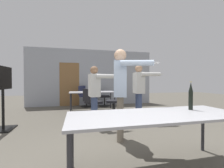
{
  "coord_description": "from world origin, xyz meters",
  "views": [
    {
      "loc": [
        -0.79,
        -1.5,
        1.18
      ],
      "look_at": [
        0.13,
        2.35,
        1.1
      ],
      "focal_mm": 24.0,
      "sensor_mm": 36.0,
      "label": 1
    }
  ],
  "objects_px": {
    "person_right_polo": "(95,90)",
    "person_left_plaid": "(121,85)",
    "office_chair_near_pushed": "(85,97)",
    "office_chair_far_right": "(116,102)",
    "office_chair_side_rolled": "(103,97)",
    "person_near_casual": "(139,87)",
    "tv_screen": "(3,92)",
    "office_chair_far_left": "(92,103)",
    "beer_bottle": "(191,97)"
  },
  "relations": [
    {
      "from": "office_chair_side_rolled",
      "to": "person_near_casual",
      "type": "bearing_deg",
      "value": 21.83
    },
    {
      "from": "office_chair_near_pushed",
      "to": "beer_bottle",
      "type": "relative_size",
      "value": 2.32
    },
    {
      "from": "office_chair_far_right",
      "to": "office_chair_far_left",
      "type": "bearing_deg",
      "value": 109.7
    },
    {
      "from": "person_right_polo",
      "to": "office_chair_far_left",
      "type": "height_order",
      "value": "person_right_polo"
    },
    {
      "from": "person_right_polo",
      "to": "office_chair_far_left",
      "type": "bearing_deg",
      "value": 174.84
    },
    {
      "from": "office_chair_near_pushed",
      "to": "office_chair_far_right",
      "type": "height_order",
      "value": "office_chair_near_pushed"
    },
    {
      "from": "office_chair_far_right",
      "to": "person_near_casual",
      "type": "bearing_deg",
      "value": -130.43
    },
    {
      "from": "person_right_polo",
      "to": "beer_bottle",
      "type": "relative_size",
      "value": 3.82
    },
    {
      "from": "tv_screen",
      "to": "person_right_polo",
      "type": "distance_m",
      "value": 2.21
    },
    {
      "from": "person_right_polo",
      "to": "office_chair_far_right",
      "type": "distance_m",
      "value": 1.42
    },
    {
      "from": "person_left_plaid",
      "to": "office_chair_near_pushed",
      "type": "relative_size",
      "value": 1.88
    },
    {
      "from": "office_chair_side_rolled",
      "to": "office_chair_far_right",
      "type": "distance_m",
      "value": 1.89
    },
    {
      "from": "person_near_casual",
      "to": "beer_bottle",
      "type": "bearing_deg",
      "value": 1.22
    },
    {
      "from": "person_right_polo",
      "to": "person_left_plaid",
      "type": "xyz_separation_m",
      "value": [
        0.38,
        -1.18,
        0.16
      ]
    },
    {
      "from": "person_left_plaid",
      "to": "office_chair_far_right",
      "type": "bearing_deg",
      "value": -175.47
    },
    {
      "from": "office_chair_near_pushed",
      "to": "tv_screen",
      "type": "bearing_deg",
      "value": 5.93
    },
    {
      "from": "person_right_polo",
      "to": "office_chair_far_right",
      "type": "bearing_deg",
      "value": 135.8
    },
    {
      "from": "person_right_polo",
      "to": "office_chair_far_right",
      "type": "height_order",
      "value": "person_right_polo"
    },
    {
      "from": "office_chair_near_pushed",
      "to": "office_chair_far_right",
      "type": "xyz_separation_m",
      "value": [
        0.94,
        -1.93,
        -0.02
      ]
    },
    {
      "from": "office_chair_far_right",
      "to": "beer_bottle",
      "type": "relative_size",
      "value": 2.25
    },
    {
      "from": "office_chair_near_pushed",
      "to": "person_near_casual",
      "type": "bearing_deg",
      "value": 70.69
    },
    {
      "from": "tv_screen",
      "to": "person_right_polo",
      "type": "xyz_separation_m",
      "value": [
        2.2,
        -0.09,
        0.02
      ]
    },
    {
      "from": "office_chair_far_left",
      "to": "person_near_casual",
      "type": "bearing_deg",
      "value": 38.39
    },
    {
      "from": "office_chair_far_left",
      "to": "office_chair_far_right",
      "type": "height_order",
      "value": "office_chair_far_right"
    },
    {
      "from": "office_chair_near_pushed",
      "to": "person_left_plaid",
      "type": "bearing_deg",
      "value": 48.82
    },
    {
      "from": "office_chair_far_right",
      "to": "beer_bottle",
      "type": "bearing_deg",
      "value": -158.77
    },
    {
      "from": "person_right_polo",
      "to": "person_left_plaid",
      "type": "relative_size",
      "value": 0.87
    },
    {
      "from": "tv_screen",
      "to": "beer_bottle",
      "type": "xyz_separation_m",
      "value": [
        3.36,
        -2.24,
        0.03
      ]
    },
    {
      "from": "person_near_casual",
      "to": "office_chair_far_left",
      "type": "bearing_deg",
      "value": -111.59
    },
    {
      "from": "person_right_polo",
      "to": "office_chair_side_rolled",
      "type": "relative_size",
      "value": 1.71
    },
    {
      "from": "office_chair_near_pushed",
      "to": "office_chair_far_right",
      "type": "distance_m",
      "value": 2.15
    },
    {
      "from": "person_left_plaid",
      "to": "beer_bottle",
      "type": "xyz_separation_m",
      "value": [
        0.77,
        -0.98,
        -0.15
      ]
    },
    {
      "from": "tv_screen",
      "to": "person_left_plaid",
      "type": "height_order",
      "value": "person_left_plaid"
    },
    {
      "from": "person_left_plaid",
      "to": "office_chair_near_pushed",
      "type": "height_order",
      "value": "person_left_plaid"
    },
    {
      "from": "person_left_plaid",
      "to": "office_chair_near_pushed",
      "type": "distance_m",
      "value": 4.21
    },
    {
      "from": "person_right_polo",
      "to": "office_chair_near_pushed",
      "type": "height_order",
      "value": "person_right_polo"
    },
    {
      "from": "office_chair_far_right",
      "to": "beer_bottle",
      "type": "xyz_separation_m",
      "value": [
        0.3,
        -3.18,
        0.52
      ]
    },
    {
      "from": "person_near_casual",
      "to": "office_chair_near_pushed",
      "type": "bearing_deg",
      "value": -144.84
    },
    {
      "from": "tv_screen",
      "to": "office_chair_near_pushed",
      "type": "relative_size",
      "value": 1.61
    },
    {
      "from": "tv_screen",
      "to": "office_chair_far_left",
      "type": "xyz_separation_m",
      "value": [
        2.22,
        0.88,
        -0.49
      ]
    },
    {
      "from": "person_near_casual",
      "to": "office_chair_near_pushed",
      "type": "height_order",
      "value": "person_near_casual"
    },
    {
      "from": "office_chair_far_left",
      "to": "office_chair_side_rolled",
      "type": "relative_size",
      "value": 1.01
    },
    {
      "from": "person_right_polo",
      "to": "person_left_plaid",
      "type": "distance_m",
      "value": 1.25
    },
    {
      "from": "tv_screen",
      "to": "office_chair_far_right",
      "type": "bearing_deg",
      "value": -72.95
    },
    {
      "from": "person_left_plaid",
      "to": "office_chair_far_left",
      "type": "xyz_separation_m",
      "value": [
        -0.37,
        2.14,
        -0.67
      ]
    },
    {
      "from": "person_near_casual",
      "to": "office_chair_far_left",
      "type": "distance_m",
      "value": 1.66
    },
    {
      "from": "person_left_plaid",
      "to": "office_chair_far_right",
      "type": "height_order",
      "value": "person_left_plaid"
    },
    {
      "from": "office_chair_far_left",
      "to": "beer_bottle",
      "type": "xyz_separation_m",
      "value": [
        1.14,
        -3.12,
        0.52
      ]
    },
    {
      "from": "office_chair_far_left",
      "to": "office_chair_far_right",
      "type": "distance_m",
      "value": 0.84
    },
    {
      "from": "tv_screen",
      "to": "person_left_plaid",
      "type": "xyz_separation_m",
      "value": [
        2.58,
        -1.26,
        0.18
      ]
    }
  ]
}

